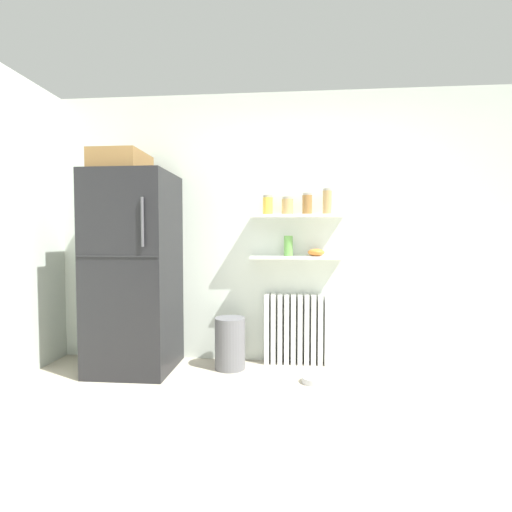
# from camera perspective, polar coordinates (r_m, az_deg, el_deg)

# --- Properties ---
(ground_plane) EXTENTS (7.04, 7.04, 0.00)m
(ground_plane) POSITION_cam_1_polar(r_m,az_deg,el_deg) (2.50, 2.61, -26.16)
(ground_plane) COLOR #B2A893
(back_wall) EXTENTS (7.04, 0.10, 2.60)m
(back_wall) POSITION_cam_1_polar(r_m,az_deg,el_deg) (3.74, 3.63, 4.15)
(back_wall) COLOR silver
(back_wall) RESTS_ON ground_plane
(refrigerator) EXTENTS (0.71, 0.73, 1.98)m
(refrigerator) POSITION_cam_1_polar(r_m,az_deg,el_deg) (3.63, -17.90, -1.66)
(refrigerator) COLOR black
(refrigerator) RESTS_ON ground_plane
(radiator) EXTENTS (0.61, 0.12, 0.67)m
(radiator) POSITION_cam_1_polar(r_m,az_deg,el_deg) (3.71, 6.12, -10.90)
(radiator) COLOR white
(radiator) RESTS_ON ground_plane
(wall_shelf_lower) EXTENTS (0.87, 0.22, 0.02)m
(wall_shelf_lower) POSITION_cam_1_polar(r_m,az_deg,el_deg) (3.58, 6.18, -0.22)
(wall_shelf_lower) COLOR white
(wall_shelf_upper) EXTENTS (0.87, 0.22, 0.02)m
(wall_shelf_upper) POSITION_cam_1_polar(r_m,az_deg,el_deg) (3.58, 6.22, 6.00)
(wall_shelf_upper) COLOR white
(storage_jar_0) EXTENTS (0.09, 0.09, 0.18)m
(storage_jar_0) POSITION_cam_1_polar(r_m,az_deg,el_deg) (3.59, 1.79, 7.64)
(storage_jar_0) COLOR yellow
(storage_jar_0) RESTS_ON wall_shelf_upper
(storage_jar_1) EXTENTS (0.11, 0.11, 0.16)m
(storage_jar_1) POSITION_cam_1_polar(r_m,az_deg,el_deg) (3.59, 4.74, 7.50)
(storage_jar_1) COLOR tan
(storage_jar_1) RESTS_ON wall_shelf_upper
(storage_jar_2) EXTENTS (0.09, 0.09, 0.20)m
(storage_jar_2) POSITION_cam_1_polar(r_m,az_deg,el_deg) (3.59, 7.70, 7.75)
(storage_jar_2) COLOR olive
(storage_jar_2) RESTS_ON wall_shelf_upper
(storage_jar_3) EXTENTS (0.08, 0.08, 0.24)m
(storage_jar_3) POSITION_cam_1_polar(r_m,az_deg,el_deg) (3.61, 10.65, 8.02)
(storage_jar_3) COLOR tan
(storage_jar_3) RESTS_ON wall_shelf_upper
(vase) EXTENTS (0.08, 0.08, 0.19)m
(vase) POSITION_cam_1_polar(r_m,az_deg,el_deg) (3.58, 4.88, 1.52)
(vase) COLOR #66A84C
(vase) RESTS_ON wall_shelf_lower
(shelf_bowl) EXTENTS (0.16, 0.16, 0.07)m
(shelf_bowl) POSITION_cam_1_polar(r_m,az_deg,el_deg) (3.59, 9.04, 0.54)
(shelf_bowl) COLOR orange
(shelf_bowl) RESTS_ON wall_shelf_lower
(trash_bin) EXTENTS (0.28, 0.28, 0.47)m
(trash_bin) POSITION_cam_1_polar(r_m,az_deg,el_deg) (3.60, -3.92, -12.94)
(trash_bin) COLOR slate
(trash_bin) RESTS_ON ground_plane
(pet_food_bowl) EXTENTS (0.20, 0.20, 0.05)m
(pet_food_bowl) POSITION_cam_1_polar(r_m,az_deg,el_deg) (3.36, 8.67, -17.91)
(pet_food_bowl) COLOR #B7B7BC
(pet_food_bowl) RESTS_ON ground_plane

